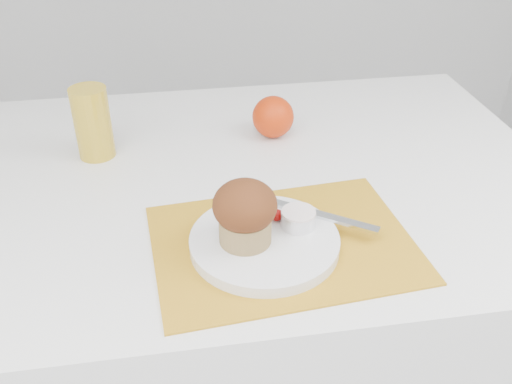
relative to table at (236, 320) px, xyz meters
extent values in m
cube|color=white|center=(0.00, 0.00, 0.00)|extent=(1.20, 0.80, 0.75)
cube|color=#C68A1B|center=(0.05, -0.22, 0.38)|extent=(0.41, 0.32, 0.00)
cylinder|color=white|center=(0.02, -0.22, 0.39)|extent=(0.23, 0.23, 0.02)
cylinder|color=silver|center=(0.08, -0.20, 0.41)|extent=(0.06, 0.06, 0.02)
cylinder|color=white|center=(0.08, -0.20, 0.42)|extent=(0.05, 0.05, 0.01)
ellipsoid|color=#630402|center=(0.05, -0.18, 0.41)|extent=(0.02, 0.02, 0.02)
ellipsoid|color=#550302|center=(0.07, -0.19, 0.40)|extent=(0.02, 0.02, 0.02)
cube|color=silver|center=(0.11, -0.18, 0.40)|extent=(0.17, 0.13, 0.00)
sphere|color=red|center=(0.10, 0.14, 0.42)|extent=(0.08, 0.08, 0.08)
cylinder|color=gold|center=(-0.25, 0.11, 0.44)|extent=(0.07, 0.07, 0.14)
cylinder|color=#9E814C|center=(-0.01, -0.22, 0.42)|extent=(0.09, 0.09, 0.04)
ellipsoid|color=#351609|center=(-0.01, -0.22, 0.46)|extent=(0.09, 0.09, 0.07)
camera|label=1|loc=(-0.10, -0.88, 0.92)|focal=40.00mm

